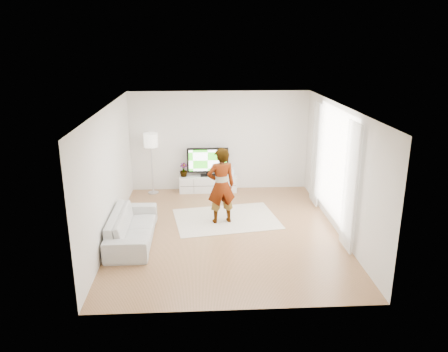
{
  "coord_description": "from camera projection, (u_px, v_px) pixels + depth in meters",
  "views": [
    {
      "loc": [
        -0.55,
        -9.0,
        4.13
      ],
      "look_at": [
        -0.02,
        0.4,
        1.18
      ],
      "focal_mm": 35.0,
      "sensor_mm": 36.0,
      "label": 1
    }
  ],
  "objects": [
    {
      "name": "wall_back",
      "position": [
        219.0,
        141.0,
        12.28
      ],
      "size": [
        5.0,
        0.02,
        2.8
      ],
      "primitive_type": "cube",
      "color": "silver",
      "rests_on": "floor"
    },
    {
      "name": "player",
      "position": [
        221.0,
        186.0,
        10.06
      ],
      "size": [
        0.73,
        0.56,
        1.8
      ],
      "primitive_type": "imported",
      "rotation": [
        0.0,
        0.0,
        3.35
      ],
      "color": "#334772",
      "rests_on": "rug"
    },
    {
      "name": "media_console",
      "position": [
        208.0,
        184.0,
        12.38
      ],
      "size": [
        1.61,
        0.46,
        0.45
      ],
      "color": "silver",
      "rests_on": "floor"
    },
    {
      "name": "floor",
      "position": [
        226.0,
        231.0,
        9.84
      ],
      "size": [
        6.0,
        6.0,
        0.0
      ],
      "primitive_type": "plane",
      "color": "#B0754F",
      "rests_on": "ground"
    },
    {
      "name": "television",
      "position": [
        208.0,
        161.0,
        12.21
      ],
      "size": [
        1.16,
        0.23,
        0.81
      ],
      "color": "black",
      "rests_on": "media_console"
    },
    {
      "name": "potted_plant",
      "position": [
        184.0,
        170.0,
        12.22
      ],
      "size": [
        0.23,
        0.23,
        0.38
      ],
      "primitive_type": "imported",
      "rotation": [
        0.0,
        0.0,
        0.1
      ],
      "color": "#3F7238",
      "rests_on": "media_console"
    },
    {
      "name": "curtain_near",
      "position": [
        350.0,
        187.0,
        8.61
      ],
      "size": [
        0.04,
        0.7,
        2.6
      ],
      "primitive_type": "cube",
      "color": "white",
      "rests_on": "floor"
    },
    {
      "name": "floor_lamp",
      "position": [
        151.0,
        143.0,
        11.87
      ],
      "size": [
        0.38,
        0.38,
        1.7
      ],
      "color": "silver",
      "rests_on": "floor"
    },
    {
      "name": "sofa",
      "position": [
        132.0,
        227.0,
        9.28
      ],
      "size": [
        0.87,
        2.21,
        0.64
      ],
      "primitive_type": "imported",
      "rotation": [
        0.0,
        0.0,
        1.57
      ],
      "color": "silver",
      "rests_on": "floor"
    },
    {
      "name": "window",
      "position": [
        335.0,
        164.0,
        9.82
      ],
      "size": [
        0.01,
        2.6,
        2.5
      ],
      "primitive_type": "cube",
      "color": "white",
      "rests_on": "wall_right"
    },
    {
      "name": "wall_left",
      "position": [
        109.0,
        174.0,
        9.28
      ],
      "size": [
        0.02,
        6.0,
        2.8
      ],
      "primitive_type": "cube",
      "color": "silver",
      "rests_on": "floor"
    },
    {
      "name": "wall_right",
      "position": [
        340.0,
        170.0,
        9.55
      ],
      "size": [
        0.02,
        6.0,
        2.8
      ],
      "primitive_type": "cube",
      "color": "silver",
      "rests_on": "floor"
    },
    {
      "name": "rug",
      "position": [
        226.0,
        219.0,
        10.51
      ],
      "size": [
        2.64,
        2.09,
        0.01
      ],
      "primitive_type": "cube",
      "rotation": [
        0.0,
        0.0,
        0.16
      ],
      "color": "beige",
      "rests_on": "floor"
    },
    {
      "name": "game_console",
      "position": [
        233.0,
        172.0,
        12.32
      ],
      "size": [
        0.07,
        0.17,
        0.23
      ],
      "rotation": [
        0.0,
        0.0,
        -0.1
      ],
      "color": "white",
      "rests_on": "media_console"
    },
    {
      "name": "wall_front",
      "position": [
        238.0,
        230.0,
        6.56
      ],
      "size": [
        5.0,
        0.02,
        2.8
      ],
      "primitive_type": "cube",
      "color": "silver",
      "rests_on": "floor"
    },
    {
      "name": "curtain_far",
      "position": [
        316.0,
        154.0,
        11.09
      ],
      "size": [
        0.04,
        0.7,
        2.6
      ],
      "primitive_type": "cube",
      "color": "white",
      "rests_on": "floor"
    },
    {
      "name": "ceiling",
      "position": [
        226.0,
        107.0,
        9.0
      ],
      "size": [
        6.0,
        6.0,
        0.0
      ],
      "primitive_type": "plane",
      "color": "white",
      "rests_on": "wall_back"
    }
  ]
}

